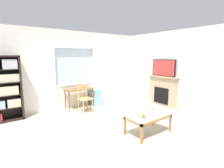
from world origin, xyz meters
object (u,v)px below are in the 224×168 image
at_px(bookshelf, 3,87).
at_px(fireplace, 163,91).
at_px(wooden_chair, 85,98).
at_px(plastic_drawer_unit, 96,97).
at_px(tv, 164,68).
at_px(sippy_cup, 144,116).
at_px(desk_under_window, 79,92).
at_px(coffee_table, 148,118).

distance_m(bookshelf, fireplace, 5.20).
height_order(wooden_chair, plastic_drawer_unit, wooden_chair).
distance_m(tv, sippy_cup, 2.91).
xyz_separation_m(bookshelf, desk_under_window, (2.25, -0.11, -0.39)).
xyz_separation_m(plastic_drawer_unit, fireplace, (1.93, -1.64, 0.26)).
xyz_separation_m(desk_under_window, coffee_table, (0.40, -2.87, -0.22)).
bearing_deg(wooden_chair, fireplace, -21.67).
bearing_deg(tv, bookshelf, 160.87).
xyz_separation_m(plastic_drawer_unit, coffee_table, (-0.31, -2.92, 0.07)).
bearing_deg(plastic_drawer_unit, coffee_table, -96.06).
height_order(bookshelf, wooden_chair, bookshelf).
bearing_deg(coffee_table, fireplace, 29.85).
height_order(fireplace, coffee_table, fireplace).
distance_m(bookshelf, wooden_chair, 2.35).
relative_size(bookshelf, sippy_cup, 20.72).
height_order(bookshelf, tv, bookshelf).
xyz_separation_m(fireplace, tv, (-0.02, -0.00, 0.86)).
height_order(plastic_drawer_unit, fireplace, fireplace).
relative_size(wooden_chair, plastic_drawer_unit, 1.50).
distance_m(desk_under_window, plastic_drawer_unit, 0.77).
distance_m(plastic_drawer_unit, sippy_cup, 3.00).
xyz_separation_m(bookshelf, fireplace, (4.90, -1.69, -0.42)).
height_order(plastic_drawer_unit, tv, tv).
bearing_deg(coffee_table, sippy_cup, -171.80).
relative_size(bookshelf, wooden_chair, 2.07).
bearing_deg(sippy_cup, coffee_table, 8.20).
relative_size(fireplace, sippy_cup, 13.69).
distance_m(fireplace, tv, 0.86).
distance_m(wooden_chair, fireplace, 2.90).
bearing_deg(fireplace, bookshelf, 160.94).
distance_m(desk_under_window, coffee_table, 2.91).
height_order(desk_under_window, plastic_drawer_unit, desk_under_window).
relative_size(bookshelf, plastic_drawer_unit, 3.11).
relative_size(fireplace, tv, 1.26).
bearing_deg(wooden_chair, tv, -21.81).
relative_size(desk_under_window, coffee_table, 0.94).
bearing_deg(fireplace, plastic_drawer_unit, 139.76).
xyz_separation_m(tv, coffee_table, (-2.23, -1.29, -1.05)).
relative_size(tv, sippy_cup, 10.88).
xyz_separation_m(desk_under_window, fireplace, (2.65, -1.59, -0.03)).
bearing_deg(sippy_cup, fireplace, 28.33).
bearing_deg(desk_under_window, bookshelf, 177.29).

